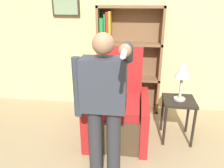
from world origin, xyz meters
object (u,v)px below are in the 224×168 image
bookcase (123,62)px  person_standing (104,102)px  table_lamp (183,72)px  armchair (118,111)px  side_table (178,107)px

bookcase → person_standing: (-0.06, -1.68, 0.05)m
person_standing → table_lamp: person_standing is taller
bookcase → armchair: bookcase is taller
armchair → table_lamp: (0.83, 0.01, 0.62)m
armchair → person_standing: size_ratio=0.77×
side_table → table_lamp: 0.50m
table_lamp → bookcase: bearing=134.6°
armchair → table_lamp: size_ratio=2.32×
armchair → person_standing: (-0.07, -0.83, 0.54)m
armchair → table_lamp: armchair is taller
person_standing → side_table: person_standing is taller
armchair → person_standing: bearing=-94.6°
person_standing → armchair: bearing=85.4°
bookcase → side_table: bearing=-45.4°
bookcase → side_table: (0.84, -0.85, -0.38)m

